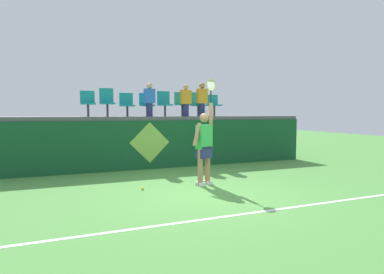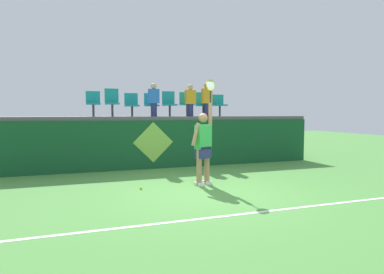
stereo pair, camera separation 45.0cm
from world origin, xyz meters
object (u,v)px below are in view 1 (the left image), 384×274
Objects in this scene: tennis_player at (204,145)px; stadium_chair_2 at (127,103)px; stadium_chair_3 at (146,103)px; stadium_chair_1 at (107,101)px; spectator_0 at (202,99)px; stadium_chair_0 at (88,102)px; tennis_ball at (143,189)px; stadium_chair_6 at (197,103)px; spectator_1 at (186,100)px; water_bottle at (206,113)px; stadium_chair_5 at (181,103)px; spectator_2 at (149,99)px; stadium_chair_4 at (164,102)px; stadium_chair_7 at (213,104)px.

tennis_player is 3.31× the size of stadium_chair_2.
stadium_chair_3 is (-0.53, 3.51, 1.09)m from tennis_player.
spectator_0 reaches higher than stadium_chair_1.
tennis_player is 3.16× the size of stadium_chair_0.
tennis_ball is 4.73m from spectator_0.
stadium_chair_6 reaches higher than stadium_chair_2.
spectator_1 is (1.25, -0.42, 0.12)m from stadium_chair_3.
spectator_1 reaches higher than stadium_chair_6.
water_bottle is 0.28× the size of stadium_chair_1.
stadium_chair_6 reaches higher than tennis_ball.
stadium_chair_6 is (0.60, 0.00, -0.01)m from stadium_chair_5.
stadium_chair_1 is at bearing 179.96° from stadium_chair_6.
spectator_1 is 0.99× the size of spectator_2.
stadium_chair_3 is at bearing -179.84° from stadium_chair_6.
spectator_2 reaches higher than stadium_chair_2.
tennis_player is at bearing -80.28° from spectator_2.
stadium_chair_2 is at bearing -0.59° from stadium_chair_1.
water_bottle is 1.45m from stadium_chair_4.
stadium_chair_5 is 0.43m from spectator_1.
stadium_chair_4 is at bearing 32.93° from spectator_2.
stadium_chair_4 is 0.63m from stadium_chair_5.
spectator_2 is at bearing -170.99° from stadium_chair_7.
water_bottle is 0.31× the size of stadium_chair_0.
stadium_chair_2 is 0.90× the size of stadium_chair_4.
stadium_chair_5 is at bearing -0.40° from stadium_chair_4.
stadium_chair_5 is at bearing -0.14° from stadium_chair_1.
stadium_chair_1 is at bearing 170.49° from spectator_1.
stadium_chair_0 is at bearing -179.85° from stadium_chair_4.
spectator_1 reaches higher than water_bottle.
spectator_1 is at bearing -9.51° from stadium_chair_1.
stadium_chair_4 is 1.86m from stadium_chair_7.
stadium_chair_6 is 0.43m from spectator_0.
water_bottle is 3.82m from stadium_chair_0.
stadium_chair_4 is (1.91, -0.00, -0.03)m from stadium_chair_1.
tennis_ball is 0.08× the size of stadium_chair_7.
spectator_2 is (1.87, -0.40, 0.10)m from stadium_chair_0.
stadium_chair_6 reaches higher than stadium_chair_5.
tennis_ball is at bearing 178.69° from tennis_player.
stadium_chair_1 is 3.78m from stadium_chair_7.
spectator_0 is (1.32, 3.10, 1.26)m from tennis_player.
water_bottle is 0.72m from stadium_chair_6.
stadium_chair_3 is 0.73× the size of spectator_1.
water_bottle is at bearing -26.60° from stadium_chair_4.
tennis_ball is at bearing -126.16° from spectator_1.
tennis_player reaches higher than stadium_chair_6.
water_bottle is 0.80m from spectator_1.
tennis_player reaches higher than stadium_chair_2.
stadium_chair_6 is 0.79× the size of spectator_1.
stadium_chair_6 is at bearing 35.06° from spectator_1.
stadium_chair_2 is 0.91× the size of stadium_chair_6.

